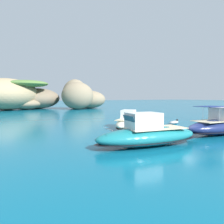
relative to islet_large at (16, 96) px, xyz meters
The scene contains 7 objects.
ground_plane 60.08m from the islet_large, 77.41° to the right, with size 400.00×400.00×0.00m, color #0C5B7A.
islet_large is the anchor object (origin of this frame).
islet_small 20.49m from the islet_large, 13.37° to the right, with size 19.10×16.54×10.05m.
motorboat_cream 51.77m from the islet_large, 77.85° to the right, with size 7.53×7.55×2.42m.
motorboat_teal 60.72m from the islet_large, 83.46° to the right, with size 9.98×3.73×2.88m.
motorboat_navy 62.08m from the islet_large, 73.31° to the right, with size 10.21×3.17×3.19m.
dinghy_tender 53.83m from the islet_large, 68.48° to the right, with size 2.81×2.17×0.58m.
Camera 1 is at (-17.23, -16.55, 4.26)m, focal length 34.39 mm.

